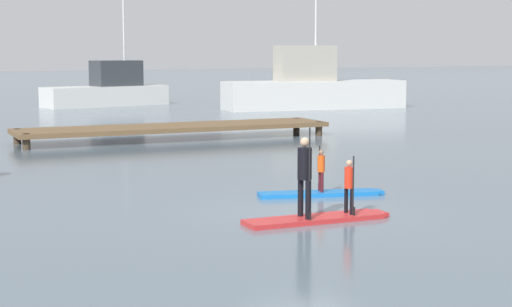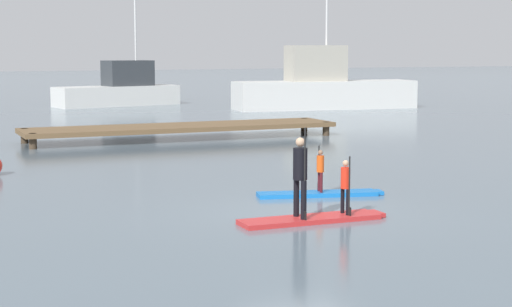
{
  "view_description": "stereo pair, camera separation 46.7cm",
  "coord_description": "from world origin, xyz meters",
  "px_view_note": "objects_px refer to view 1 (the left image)",
  "views": [
    {
      "loc": [
        -8.57,
        -16.04,
        3.58
      ],
      "look_at": [
        0.38,
        3.45,
        0.91
      ],
      "focal_mm": 59.59,
      "sensor_mm": 36.0,
      "label": 1
    },
    {
      "loc": [
        -8.15,
        -16.23,
        3.58
      ],
      "look_at": [
        0.38,
        3.45,
        0.91
      ],
      "focal_mm": 59.59,
      "sensor_mm": 36.0,
      "label": 2
    }
  ],
  "objects_px": {
    "fishing_boat_green_midground": "(108,90)",
    "fishing_boat_white_large": "(312,88)",
    "paddleboard_near": "(321,194)",
    "paddler_adult": "(305,172)",
    "paddler_child_front": "(349,184)",
    "paddleboard_far": "(317,219)",
    "paddler_child_solo": "(321,168)"
  },
  "relations": [
    {
      "from": "paddler_child_solo",
      "to": "paddler_child_front",
      "type": "distance_m",
      "value": 2.83
    },
    {
      "from": "paddleboard_near",
      "to": "paddler_child_solo",
      "type": "height_order",
      "value": "paddler_child_solo"
    },
    {
      "from": "paddler_child_solo",
      "to": "paddleboard_far",
      "type": "bearing_deg",
      "value": -120.39
    },
    {
      "from": "paddler_child_solo",
      "to": "fishing_boat_green_midground",
      "type": "bearing_deg",
      "value": 83.71
    },
    {
      "from": "paddler_child_solo",
      "to": "fishing_boat_green_midground",
      "type": "height_order",
      "value": "fishing_boat_green_midground"
    },
    {
      "from": "paddleboard_near",
      "to": "fishing_boat_green_midground",
      "type": "distance_m",
      "value": 34.22
    },
    {
      "from": "paddleboard_near",
      "to": "paddler_adult",
      "type": "relative_size",
      "value": 1.65
    },
    {
      "from": "paddler_child_solo",
      "to": "paddler_child_front",
      "type": "relative_size",
      "value": 0.89
    },
    {
      "from": "paddleboard_near",
      "to": "paddler_child_front",
      "type": "bearing_deg",
      "value": -106.85
    },
    {
      "from": "paddler_adult",
      "to": "fishing_boat_white_large",
      "type": "height_order",
      "value": "fishing_boat_white_large"
    },
    {
      "from": "paddleboard_near",
      "to": "paddler_child_front",
      "type": "height_order",
      "value": "paddler_child_front"
    },
    {
      "from": "fishing_boat_green_midground",
      "to": "fishing_boat_white_large",
      "type": "bearing_deg",
      "value": -36.4
    },
    {
      "from": "paddleboard_near",
      "to": "paddler_adult",
      "type": "xyz_separation_m",
      "value": [
        -1.87,
        -2.67,
        1.01
      ]
    },
    {
      "from": "paddleboard_near",
      "to": "paddler_adult",
      "type": "distance_m",
      "value": 3.41
    },
    {
      "from": "paddleboard_far",
      "to": "paddler_child_front",
      "type": "distance_m",
      "value": 1.03
    },
    {
      "from": "paddleboard_near",
      "to": "fishing_boat_green_midground",
      "type": "height_order",
      "value": "fishing_boat_green_midground"
    },
    {
      "from": "paddler_child_front",
      "to": "fishing_boat_white_large",
      "type": "relative_size",
      "value": 0.11
    },
    {
      "from": "paddler_child_solo",
      "to": "fishing_boat_white_large",
      "type": "xyz_separation_m",
      "value": [
        14.04,
        26.4,
        0.57
      ]
    },
    {
      "from": "paddler_child_solo",
      "to": "paddler_child_front",
      "type": "bearing_deg",
      "value": -106.82
    },
    {
      "from": "paddleboard_far",
      "to": "paddler_child_front",
      "type": "relative_size",
      "value": 2.56
    },
    {
      "from": "paddler_child_solo",
      "to": "paddleboard_far",
      "type": "relative_size",
      "value": 0.35
    },
    {
      "from": "paddler_adult",
      "to": "paddler_child_front",
      "type": "height_order",
      "value": "paddler_adult"
    },
    {
      "from": "paddleboard_far",
      "to": "paddler_adult",
      "type": "xyz_separation_m",
      "value": [
        -0.3,
        -0.0,
        1.01
      ]
    },
    {
      "from": "paddler_child_front",
      "to": "fishing_boat_white_large",
      "type": "xyz_separation_m",
      "value": [
        14.86,
        29.1,
        0.49
      ]
    },
    {
      "from": "paddleboard_far",
      "to": "paddler_adult",
      "type": "relative_size",
      "value": 1.69
    },
    {
      "from": "paddleboard_far",
      "to": "paddler_child_front",
      "type": "bearing_deg",
      "value": -1.79
    },
    {
      "from": "paddleboard_near",
      "to": "paddleboard_far",
      "type": "bearing_deg",
      "value": -120.48
    },
    {
      "from": "fishing_boat_white_large",
      "to": "paddler_child_solo",
      "type": "bearing_deg",
      "value": -118.01
    },
    {
      "from": "fishing_boat_white_large",
      "to": "fishing_boat_green_midground",
      "type": "height_order",
      "value": "fishing_boat_white_large"
    },
    {
      "from": "paddleboard_near",
      "to": "paddleboard_far",
      "type": "relative_size",
      "value": 0.98
    },
    {
      "from": "paddler_child_front",
      "to": "paddleboard_far",
      "type": "bearing_deg",
      "value": 178.21
    },
    {
      "from": "fishing_boat_white_large",
      "to": "fishing_boat_green_midground",
      "type": "xyz_separation_m",
      "value": [
        -10.3,
        7.59,
        -0.24
      ]
    }
  ]
}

